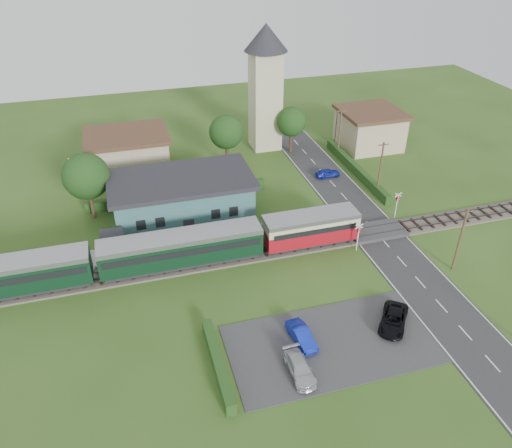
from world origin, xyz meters
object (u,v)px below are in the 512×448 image
object	(u,v)px
car_park_blue	(302,336)
equipment_hut	(113,244)
station_building	(182,198)
pedestrian_far	(145,242)
car_on_road	(328,173)
pedestrian_near	(273,225)
house_west	(129,153)
crossing_signal_far	(397,201)
car_park_dark	(394,320)
house_east	(370,128)
church_tower	(266,79)
car_park_silver	(299,368)
train	(149,253)
crossing_signal_near	(358,233)

from	to	relation	value
car_park_blue	equipment_hut	bearing A→B (deg)	124.56
station_building	pedestrian_far	bearing A→B (deg)	-131.40
car_on_road	pedestrian_near	bearing A→B (deg)	133.58
pedestrian_near	house_west	bearing A→B (deg)	-38.25
car_on_road	equipment_hut	bearing A→B (deg)	109.95
car_park_blue	pedestrian_far	bearing A→B (deg)	117.09
car_on_road	car_park_blue	size ratio (longest dim) A/B	0.87
crossing_signal_far	pedestrian_far	size ratio (longest dim) A/B	2.08
station_building	car_park_dark	world-z (taller)	station_building
car_on_road	house_east	bearing A→B (deg)	-52.30
church_tower	house_east	size ratio (longest dim) A/B	2.00
house_east	car_park_blue	bearing A→B (deg)	-124.11
car_park_dark	pedestrian_far	world-z (taller)	pedestrian_far
car_park_blue	car_park_silver	world-z (taller)	car_park_blue
house_west	car_on_road	xyz separation A→B (m)	(25.09, -8.98, -2.18)
car_on_road	car_park_blue	bearing A→B (deg)	151.83
car_on_road	pedestrian_far	world-z (taller)	pedestrian_far
church_tower	equipment_hut	bearing A→B (deg)	-135.25
station_building	car_park_silver	bearing A→B (deg)	-78.99
church_tower	car_park_blue	world-z (taller)	church_tower
pedestrian_near	pedestrian_far	distance (m)	13.74
station_building	car_park_dark	bearing A→B (deg)	-57.16
house_west	car_park_blue	world-z (taller)	house_west
pedestrian_far	train	bearing A→B (deg)	-154.52
station_building	crossing_signal_near	xyz separation A→B (m)	(16.40, -11.40, -0.55)
train	church_tower	distance (m)	33.61
pedestrian_far	house_east	bearing A→B (deg)	-38.48
house_east	car_on_road	world-z (taller)	house_east
crossing_signal_far	house_west	bearing A→B (deg)	144.23
church_tower	car_park_silver	world-z (taller)	church_tower
car_park_silver	car_park_blue	bearing A→B (deg)	65.81
equipment_hut	train	size ratio (longest dim) A/B	0.06
house_east	crossing_signal_near	distance (m)	27.95
church_tower	car_park_dark	bearing A→B (deg)	-90.73
car_park_silver	car_park_dark	distance (m)	9.98
house_east	crossing_signal_far	world-z (taller)	house_east
car_on_road	pedestrian_far	distance (m)	27.05
pedestrian_far	church_tower	bearing A→B (deg)	-17.85
church_tower	crossing_signal_near	size ratio (longest dim) A/B	5.37
house_east	crossing_signal_far	size ratio (longest dim) A/B	2.69
car_on_road	car_park_silver	distance (m)	33.83
house_west	car_on_road	bearing A→B (deg)	-19.69
crossing_signal_near	crossing_signal_far	world-z (taller)	same
train	car_park_silver	bearing A→B (deg)	-59.32
house_west	car_park_silver	size ratio (longest dim) A/B	2.65
train	pedestrian_far	world-z (taller)	train
house_east	car_park_silver	xyz separation A→B (m)	(-25.10, -38.21, -2.13)
car_on_road	car_park_blue	world-z (taller)	car_park_blue
equipment_hut	house_west	bearing A→B (deg)	81.38
pedestrian_far	car_on_road	bearing A→B (deg)	-43.57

